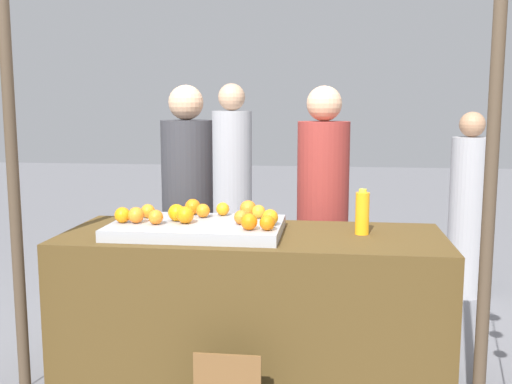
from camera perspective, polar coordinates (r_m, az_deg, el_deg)
The scene contains 24 objects.
stall_counter at distance 3.29m, azimuth -0.34°, elevation -11.30°, with size 2.01×0.78×0.86m, color #4C3819.
orange_tray at distance 3.18m, azimuth -5.62°, elevation -3.42°, with size 0.89×0.56×0.06m, color #9EA0A5.
orange_0 at distance 3.19m, azimuth -11.36°, elevation -2.17°, with size 0.09×0.09×0.09m, color orange.
orange_1 at distance 3.31m, azimuth -0.76°, elevation -1.58°, with size 0.09×0.09×0.09m, color orange.
orange_2 at distance 3.10m, azimuth -1.43°, elevation -2.43°, with size 0.07×0.07×0.07m, color orange.
orange_3 at distance 3.14m, azimuth -9.53°, elevation -2.38°, with size 0.08×0.08×0.08m, color orange.
orange_4 at distance 3.27m, azimuth 0.25°, elevation -1.88°, with size 0.07×0.07×0.07m, color orange.
orange_5 at distance 3.39m, azimuth -6.04°, elevation -1.41°, with size 0.09×0.09×0.09m, color orange.
orange_6 at distance 2.95m, azimuth 1.08°, elevation -2.95°, with size 0.08×0.08×0.08m, color orange.
orange_7 at distance 3.21m, azimuth -7.57°, elevation -1.96°, with size 0.09×0.09×0.09m, color orange.
orange_8 at distance 2.96m, azimuth -0.67°, elevation -2.84°, with size 0.08×0.08×0.08m, color orange.
orange_9 at distance 3.30m, azimuth -5.08°, elevation -1.78°, with size 0.08×0.08×0.08m, color orange.
orange_10 at distance 3.33m, azimuth -10.26°, elevation -1.80°, with size 0.08×0.08×0.08m, color orange.
orange_11 at distance 3.07m, azimuth 1.35°, elevation -2.43°, with size 0.08×0.08×0.08m, color orange.
orange_12 at distance 3.14m, azimuth -6.75°, elevation -2.19°, with size 0.09×0.09×0.09m, color orange.
orange_13 at distance 3.35m, azimuth -3.19°, elevation -1.63°, with size 0.07×0.07×0.07m, color orange.
orange_14 at distance 3.22m, azimuth -12.61°, elevation -2.16°, with size 0.08×0.08×0.08m, color orange.
juice_bottle at distance 3.18m, azimuth 10.09°, elevation -1.97°, with size 0.07×0.07×0.24m.
vendor_left at distance 3.96m, azimuth -6.50°, elevation -2.83°, with size 0.33×0.33×1.66m.
vendor_right at distance 3.90m, azimuth 6.34°, elevation -3.06°, with size 0.33×0.33×1.65m.
crowd_person_0 at distance 5.20m, azimuth -2.28°, elevation 0.17°, with size 0.34×0.34×1.72m.
crowd_person_1 at distance 5.08m, azimuth 19.53°, elevation -1.76°, with size 0.30×0.30×1.48m.
canopy_post_left at distance 3.07m, azimuth -22.00°, elevation -1.17°, with size 0.06×0.06×2.12m, color #473828.
canopy_post_right at distance 2.77m, azimuth 21.28°, elevation -2.12°, with size 0.06×0.06×2.12m, color #473828.
Camera 1 is at (0.41, -3.07, 1.53)m, focal length 41.98 mm.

